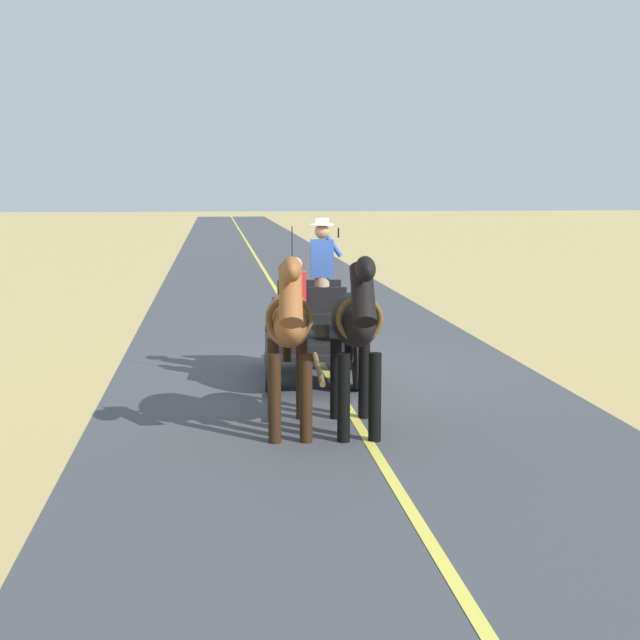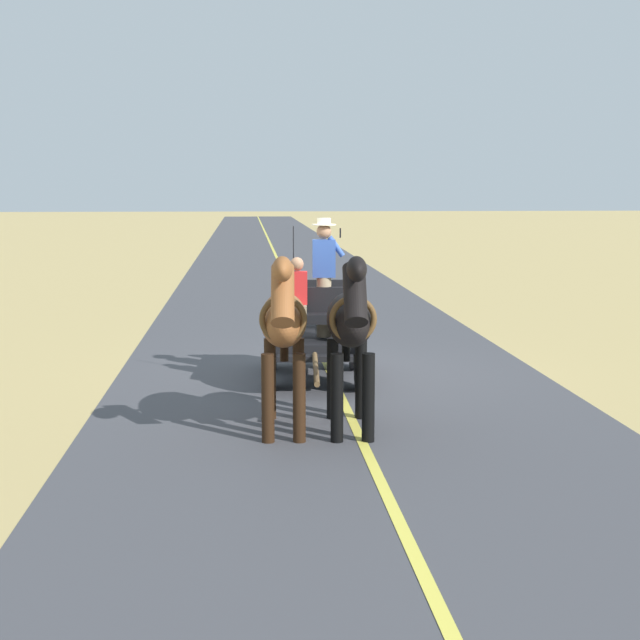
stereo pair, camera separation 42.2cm
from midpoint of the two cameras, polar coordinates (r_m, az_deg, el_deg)
name	(u,v)px [view 1 (the left image)]	position (r m, az deg, el deg)	size (l,w,h in m)	color
ground_plane	(328,375)	(14.49, -0.34, -3.46)	(200.00, 200.00, 0.00)	tan
road_surface	(328,375)	(14.49, -0.34, -3.44)	(6.74, 160.00, 0.01)	#424247
road_centre_stripe	(328,374)	(14.49, -0.34, -3.42)	(0.12, 160.00, 0.00)	#DBCC4C
horse_drawn_carriage	(311,328)	(13.96, -1.40, -0.50)	(1.55, 4.52, 2.50)	black
horse_near_side	(356,324)	(10.92, 1.14, -0.27)	(0.64, 2.13, 2.21)	black
horse_off_side	(289,325)	(10.89, -3.07, -0.30)	(0.64, 2.13, 2.21)	brown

